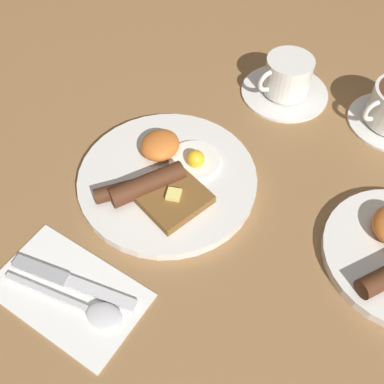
# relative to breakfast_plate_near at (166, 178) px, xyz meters

# --- Properties ---
(ground_plane) EXTENTS (3.00, 3.00, 0.00)m
(ground_plane) POSITION_rel_breakfast_plate_near_xyz_m (-0.00, 0.00, -0.01)
(ground_plane) COLOR olive
(breakfast_plate_near) EXTENTS (0.27, 0.27, 0.04)m
(breakfast_plate_near) POSITION_rel_breakfast_plate_near_xyz_m (0.00, 0.00, 0.00)
(breakfast_plate_near) COLOR silver
(breakfast_plate_near) RESTS_ON ground_plane
(teacup_near) EXTENTS (0.15, 0.15, 0.07)m
(teacup_near) POSITION_rel_breakfast_plate_near_xyz_m (-0.27, 0.09, 0.02)
(teacup_near) COLOR silver
(teacup_near) RESTS_ON ground_plane
(napkin) EXTENTS (0.14, 0.21, 0.01)m
(napkin) POSITION_rel_breakfast_plate_near_xyz_m (0.21, -0.03, -0.01)
(napkin) COLOR white
(napkin) RESTS_ON ground_plane
(knife) EXTENTS (0.03, 0.18, 0.01)m
(knife) POSITION_rel_breakfast_plate_near_xyz_m (0.20, -0.04, -0.01)
(knife) COLOR silver
(knife) RESTS_ON napkin
(spoon) EXTENTS (0.04, 0.17, 0.01)m
(spoon) POSITION_rel_breakfast_plate_near_xyz_m (0.22, 0.02, -0.00)
(spoon) COLOR silver
(spoon) RESTS_ON napkin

